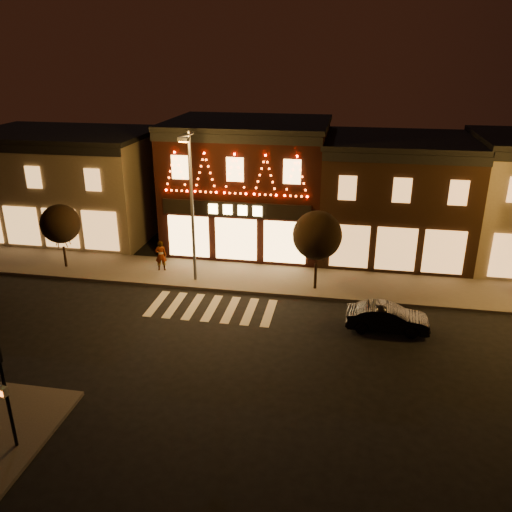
# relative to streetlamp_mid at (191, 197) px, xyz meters

# --- Properties ---
(ground) EXTENTS (120.00, 120.00, 0.00)m
(ground) POSITION_rel_streetlamp_mid_xyz_m (1.75, -6.83, -5.09)
(ground) COLOR black
(ground) RESTS_ON ground
(sidewalk_far) EXTENTS (44.00, 4.00, 0.15)m
(sidewalk_far) POSITION_rel_streetlamp_mid_xyz_m (3.75, 1.17, -5.01)
(sidewalk_far) COLOR #47423D
(sidewalk_far) RESTS_ON ground
(building_left) EXTENTS (12.20, 8.28, 7.30)m
(building_left) POSITION_rel_streetlamp_mid_xyz_m (-11.25, 7.16, -1.43)
(building_left) COLOR #6E614E
(building_left) RESTS_ON ground
(building_pulp) EXTENTS (10.20, 8.34, 8.30)m
(building_pulp) POSITION_rel_streetlamp_mid_xyz_m (1.75, 7.15, -0.92)
(building_pulp) COLOR black
(building_pulp) RESTS_ON ground
(building_right_a) EXTENTS (9.20, 8.28, 7.50)m
(building_right_a) POSITION_rel_streetlamp_mid_xyz_m (11.25, 7.16, -1.33)
(building_right_a) COLOR #331E12
(building_right_a) RESTS_ON ground
(streetlamp_mid) EXTENTS (0.61, 1.93, 8.42)m
(streetlamp_mid) POSITION_rel_streetlamp_mid_xyz_m (0.00, 0.00, 0.00)
(streetlamp_mid) COLOR #59595E
(streetlamp_mid) RESTS_ON sidewalk_far
(tree_left) EXTENTS (2.32, 2.32, 3.88)m
(tree_left) POSITION_rel_streetlamp_mid_xyz_m (-8.36, 0.70, -2.22)
(tree_left) COLOR black
(tree_left) RESTS_ON sidewalk_far
(tree_right) EXTENTS (2.64, 2.64, 4.42)m
(tree_right) POSITION_rel_streetlamp_mid_xyz_m (6.84, 0.29, -1.85)
(tree_right) COLOR black
(tree_right) RESTS_ON sidewalk_far
(dark_sedan) EXTENTS (3.89, 1.39, 1.28)m
(dark_sedan) POSITION_rel_streetlamp_mid_xyz_m (10.54, -3.52, -4.45)
(dark_sedan) COLOR black
(dark_sedan) RESTS_ON ground
(pedestrian) EXTENTS (0.77, 0.60, 1.86)m
(pedestrian) POSITION_rel_streetlamp_mid_xyz_m (-2.41, 1.20, -4.01)
(pedestrian) COLOR gray
(pedestrian) RESTS_ON sidewalk_far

